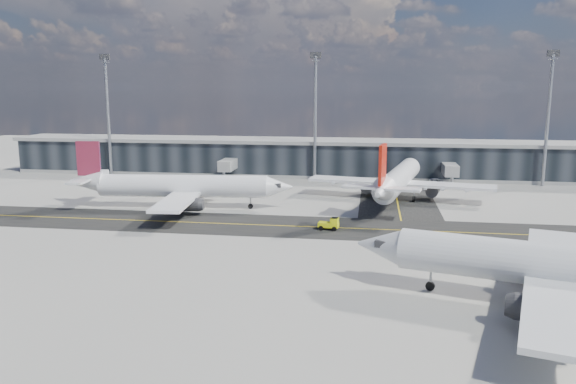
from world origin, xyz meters
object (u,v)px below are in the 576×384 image
airliner_af (180,186)px  airliner_redtail (398,179)px  baggage_tug (330,224)px  service_van (435,182)px  airliner_near (576,269)px

airliner_af → airliner_redtail: (38.59, 12.58, 0.16)m
baggage_tug → service_van: baggage_tug is taller
airliner_redtail → service_van: size_ratio=7.08×
airliner_redtail → service_van: 19.38m
baggage_tug → service_van: (19.51, 41.36, -0.14)m
service_van → baggage_tug: bearing=-105.8°
airliner_redtail → baggage_tug: (-10.94, -24.29, -3.12)m
airliner_af → service_van: 55.80m
airliner_af → airliner_near: (53.13, -39.37, 0.30)m
airliner_redtail → service_van: (8.57, 17.07, -3.26)m
airliner_af → airliner_redtail: size_ratio=0.96×
airliner_near → baggage_tug: 37.74m
airliner_af → airliner_redtail: 40.59m
airliner_af → baggage_tug: (27.66, -11.71, -2.96)m
airliner_near → service_van: 69.36m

